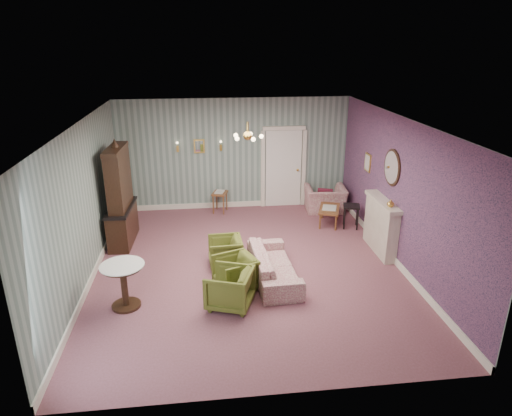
{
  "coord_description": "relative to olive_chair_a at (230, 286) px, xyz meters",
  "views": [
    {
      "loc": [
        -0.81,
        -8.04,
        4.29
      ],
      "look_at": [
        0.2,
        0.4,
        1.1
      ],
      "focal_mm": 31.77,
      "sensor_mm": 36.0,
      "label": 1
    }
  ],
  "objects": [
    {
      "name": "burgundy_cushion",
      "position": [
        2.74,
        4.08,
        0.11
      ],
      "size": [
        0.41,
        0.28,
        0.39
      ],
      "primitive_type": "cube",
      "rotation": [
        0.17,
        0.0,
        -0.35
      ],
      "color": "maroon",
      "rests_on": "wingback_chair"
    },
    {
      "name": "pedestal_table",
      "position": [
        -1.76,
        0.18,
        0.03
      ],
      "size": [
        0.87,
        0.87,
        0.8
      ],
      "primitive_type": null,
      "rotation": [
        0.0,
        0.0,
        0.2
      ],
      "color": "black",
      "rests_on": "floor"
    },
    {
      "name": "dresser",
      "position": [
        -2.19,
        2.88,
        0.78
      ],
      "size": [
        0.53,
        1.4,
        2.3
      ],
      "primitive_type": null,
      "rotation": [
        0.0,
        0.0,
        -0.04
      ],
      "color": "black",
      "rests_on": "floor"
    },
    {
      "name": "olive_chair_c",
      "position": [
        0.01,
        1.47,
        -0.04
      ],
      "size": [
        0.63,
        0.67,
        0.66
      ],
      "primitive_type": "imported",
      "rotation": [
        0.0,
        0.0,
        -1.53
      ],
      "color": "#575C20",
      "rests_on": "floor"
    },
    {
      "name": "sconce_left",
      "position": [
        -0.99,
        4.8,
        1.33
      ],
      "size": [
        0.16,
        0.12,
        0.3
      ],
      "primitive_type": null,
      "color": "gold",
      "rests_on": "wall_back"
    },
    {
      "name": "side_table_black",
      "position": [
        3.11,
        3.07,
        -0.08
      ],
      "size": [
        0.47,
        0.47,
        0.57
      ],
      "primitive_type": null,
      "rotation": [
        0.0,
        0.0,
        -0.27
      ],
      "color": "black",
      "rests_on": "floor"
    },
    {
      "name": "wall_front",
      "position": [
        0.46,
        -2.14,
        1.08
      ],
      "size": [
        6.0,
        0.0,
        6.0
      ],
      "primitive_type": "plane",
      "rotation": [
        -1.57,
        0.0,
        0.0
      ],
      "color": "slate",
      "rests_on": "ground"
    },
    {
      "name": "fireplace",
      "position": [
        3.32,
        1.76,
        0.21
      ],
      "size": [
        0.3,
        1.4,
        1.16
      ],
      "primitive_type": null,
      "color": "beige",
      "rests_on": "floor"
    },
    {
      "name": "wall_left",
      "position": [
        -2.54,
        1.36,
        1.08
      ],
      "size": [
        0.0,
        7.0,
        7.0
      ],
      "primitive_type": "plane",
      "rotation": [
        1.57,
        0.0,
        1.57
      ],
      "color": "slate",
      "rests_on": "ground"
    },
    {
      "name": "nesting_table",
      "position": [
        0.04,
        4.51,
        -0.08
      ],
      "size": [
        0.47,
        0.53,
        0.58
      ],
      "primitive_type": null,
      "rotation": [
        0.0,
        0.0,
        -0.29
      ],
      "color": "brown",
      "rests_on": "floor"
    },
    {
      "name": "olive_chair_a",
      "position": [
        0.0,
        0.0,
        0.0
      ],
      "size": [
        0.88,
        0.9,
        0.74
      ],
      "primitive_type": "imported",
      "rotation": [
        0.0,
        0.0,
        -1.92
      ],
      "color": "#575C20",
      "rests_on": "floor"
    },
    {
      "name": "coffee_table",
      "position": [
        2.65,
        3.34,
        -0.15
      ],
      "size": [
        0.72,
        0.95,
        0.43
      ],
      "primitive_type": null,
      "rotation": [
        0.0,
        0.0,
        -0.33
      ],
      "color": "brown",
      "rests_on": "floor"
    },
    {
      "name": "floor",
      "position": [
        0.46,
        1.36,
        -0.37
      ],
      "size": [
        7.0,
        7.0,
        0.0
      ],
      "primitive_type": "plane",
      "color": "#7F4A56",
      "rests_on": "ground"
    },
    {
      "name": "wall_right",
      "position": [
        3.46,
        1.36,
        1.08
      ],
      "size": [
        0.0,
        7.0,
        7.0
      ],
      "primitive_type": "plane",
      "rotation": [
        1.57,
        0.0,
        -1.57
      ],
      "color": "slate",
      "rests_on": "ground"
    },
    {
      "name": "wingback_chair",
      "position": [
        2.79,
        4.23,
        0.08
      ],
      "size": [
        1.07,
        0.75,
        0.89
      ],
      "primitive_type": "imported",
      "rotation": [
        0.0,
        0.0,
        3.06
      ],
      "color": "#8F3952",
      "rests_on": "floor"
    },
    {
      "name": "framed_print",
      "position": [
        3.43,
        3.11,
        1.23
      ],
      "size": [
        0.04,
        0.34,
        0.42
      ],
      "primitive_type": null,
      "color": "gold",
      "rests_on": "wall_right"
    },
    {
      "name": "mantel_vase",
      "position": [
        3.3,
        1.36,
        0.86
      ],
      "size": [
        0.15,
        0.15,
        0.15
      ],
      "primitive_type": "imported",
      "color": "gold",
      "rests_on": "fireplace"
    },
    {
      "name": "wall_right_floral",
      "position": [
        3.44,
        1.36,
        1.08
      ],
      "size": [
        0.0,
        7.0,
        7.0
      ],
      "primitive_type": "plane",
      "rotation": [
        1.57,
        0.0,
        -1.57
      ],
      "color": "#A1507B",
      "rests_on": "ground"
    },
    {
      "name": "wall_back",
      "position": [
        0.46,
        4.86,
        1.08
      ],
      "size": [
        6.0,
        0.0,
        6.0
      ],
      "primitive_type": "plane",
      "rotation": [
        1.57,
        0.0,
        0.0
      ],
      "color": "slate",
      "rests_on": "ground"
    },
    {
      "name": "gilt_mirror_back",
      "position": [
        -0.44,
        4.82,
        1.33
      ],
      "size": [
        0.28,
        0.06,
        0.36
      ],
      "primitive_type": null,
      "color": "gold",
      "rests_on": "wall_back"
    },
    {
      "name": "oval_mirror",
      "position": [
        3.42,
        1.76,
        1.48
      ],
      "size": [
        0.04,
        0.76,
        0.84
      ],
      "primitive_type": null,
      "color": "white",
      "rests_on": "wall_right"
    },
    {
      "name": "olive_chair_b",
      "position": [
        0.14,
        0.57,
        -0.03
      ],
      "size": [
        0.83,
        0.85,
        0.69
      ],
      "primitive_type": "imported",
      "rotation": [
        0.0,
        0.0,
        -1.2
      ],
      "color": "#575C20",
      "rests_on": "floor"
    },
    {
      "name": "door",
      "position": [
        1.76,
        4.82,
        0.71
      ],
      "size": [
        1.12,
        0.12,
        2.16
      ],
      "primitive_type": null,
      "color": "white",
      "rests_on": "floor"
    },
    {
      "name": "chandelier",
      "position": [
        0.46,
        1.36,
        2.26
      ],
      "size": [
        0.56,
        0.56,
        0.36
      ],
      "primitive_type": null,
      "color": "gold",
      "rests_on": "ceiling"
    },
    {
      "name": "sofa_chintz",
      "position": [
        0.89,
        0.85,
        0.0
      ],
      "size": [
        0.64,
        1.93,
        0.75
      ],
      "primitive_type": "imported",
      "rotation": [
        0.0,
        0.0,
        1.61
      ],
      "color": "#8F3952",
      "rests_on": "floor"
    },
    {
      "name": "ceiling",
      "position": [
        0.46,
        1.36,
        2.53
      ],
      "size": [
        7.0,
        7.0,
        0.0
      ],
      "primitive_type": "plane",
      "rotation": [
        3.14,
        0.0,
        0.0
      ],
      "color": "white",
      "rests_on": "ground"
    },
    {
      "name": "sconce_right",
      "position": [
        0.11,
        4.8,
        1.33
      ],
      "size": [
        0.16,
        0.12,
        0.3
      ],
      "primitive_type": null,
      "color": "gold",
      "rests_on": "wall_back"
    }
  ]
}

